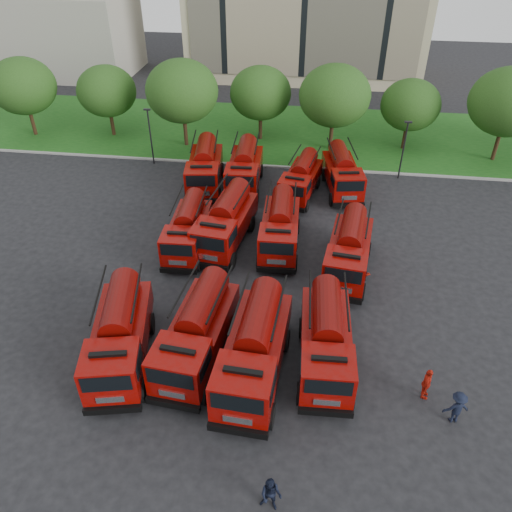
{
  "coord_description": "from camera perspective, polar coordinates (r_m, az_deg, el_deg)",
  "views": [
    {
      "loc": [
        4.94,
        -23.33,
        20.01
      ],
      "look_at": [
        1.58,
        1.56,
        1.8
      ],
      "focal_mm": 35.0,
      "sensor_mm": 36.0,
      "label": 1
    }
  ],
  "objects": [
    {
      "name": "firefighter_2",
      "position": [
        26.81,
        18.51,
        -14.95
      ],
      "size": [
        0.85,
        1.2,
        1.85
      ],
      "primitive_type": "imported",
      "rotation": [
        0.0,
        0.0,
        1.33
      ],
      "color": "#B51C0D",
      "rests_on": "ground"
    },
    {
      "name": "fire_truck_2",
      "position": [
        25.09,
        -0.17,
        -10.53
      ],
      "size": [
        3.28,
        8.1,
        3.62
      ],
      "rotation": [
        0.0,
        0.0,
        -0.06
      ],
      "color": "black",
      "rests_on": "ground"
    },
    {
      "name": "tree_2",
      "position": [
        48.91,
        -8.46,
        18.14
      ],
      "size": [
        6.72,
        6.72,
        8.22
      ],
      "color": "#382314",
      "rests_on": "ground"
    },
    {
      "name": "firefighter_1",
      "position": [
        22.53,
        1.66,
        -26.73
      ],
      "size": [
        0.97,
        0.64,
        1.84
      ],
      "primitive_type": "imported",
      "rotation": [
        0.0,
        0.0,
        -0.18
      ],
      "color": "black",
      "rests_on": "ground"
    },
    {
      "name": "ground",
      "position": [
        31.14,
        -3.28,
        -4.13
      ],
      "size": [
        140.0,
        140.0,
        0.0
      ],
      "primitive_type": "plane",
      "color": "black",
      "rests_on": "ground"
    },
    {
      "name": "tree_4",
      "position": [
        48.17,
        8.99,
        17.64
      ],
      "size": [
        6.55,
        6.55,
        8.01
      ],
      "color": "#382314",
      "rests_on": "ground"
    },
    {
      "name": "tree_0",
      "position": [
        55.83,
        -25.1,
        17.19
      ],
      "size": [
        6.3,
        6.3,
        7.7
      ],
      "color": "#382314",
      "rests_on": "ground"
    },
    {
      "name": "fire_truck_1",
      "position": [
        26.2,
        -6.74,
        -8.57
      ],
      "size": [
        3.37,
        7.86,
        3.48
      ],
      "rotation": [
        0.0,
        0.0,
        -0.09
      ],
      "color": "black",
      "rests_on": "ground"
    },
    {
      "name": "firefighter_3",
      "position": [
        26.35,
        21.5,
        -17.04
      ],
      "size": [
        1.3,
        0.85,
        1.86
      ],
      "primitive_type": "imported",
      "rotation": [
        0.0,
        0.0,
        3.35
      ],
      "color": "black",
      "rests_on": "ground"
    },
    {
      "name": "lamp_post_1",
      "position": [
        44.56,
        16.53,
        11.87
      ],
      "size": [
        0.6,
        0.25,
        5.11
      ],
      "color": "black",
      "rests_on": "ground"
    },
    {
      "name": "tree_1",
      "position": [
        53.15,
        -16.71,
        17.61
      ],
      "size": [
        5.71,
        5.71,
        6.98
      ],
      "color": "#382314",
      "rests_on": "ground"
    },
    {
      "name": "firefighter_5",
      "position": [
        32.04,
        11.27,
        -3.55
      ],
      "size": [
        1.74,
        0.86,
        1.82
      ],
      "primitive_type": "imported",
      "rotation": [
        0.0,
        0.0,
        3.22
      ],
      "color": "#B51C0D",
      "rests_on": "ground"
    },
    {
      "name": "curb",
      "position": [
        46.07,
        0.77,
        10.29
      ],
      "size": [
        70.0,
        0.3,
        0.14
      ],
      "primitive_type": "cube",
      "color": "gray",
      "rests_on": "ground"
    },
    {
      "name": "side_building",
      "position": [
        77.33,
        -21.05,
        22.63
      ],
      "size": [
        18.0,
        12.0,
        10.0
      ],
      "primitive_type": "cube",
      "color": "#9B9689",
      "rests_on": "ground"
    },
    {
      "name": "fire_truck_3",
      "position": [
        25.97,
        8.01,
        -9.4
      ],
      "size": [
        2.94,
        7.45,
        3.35
      ],
      "rotation": [
        0.0,
        0.0,
        0.04
      ],
      "color": "black",
      "rests_on": "ground"
    },
    {
      "name": "tree_6",
      "position": [
        50.24,
        26.98,
        15.41
      ],
      "size": [
        6.89,
        6.89,
        8.42
      ],
      "color": "#382314",
      "rests_on": "ground"
    },
    {
      "name": "fire_truck_0",
      "position": [
        26.8,
        -15.29,
        -8.63
      ],
      "size": [
        4.2,
        8.04,
        3.49
      ],
      "rotation": [
        0.0,
        0.0,
        0.22
      ],
      "color": "black",
      "rests_on": "ground"
    },
    {
      "name": "fire_truck_9",
      "position": [
        41.94,
        -1.31,
        10.03
      ],
      "size": [
        3.01,
        7.51,
        3.36
      ],
      "rotation": [
        0.0,
        0.0,
        0.05
      ],
      "color": "black",
      "rests_on": "ground"
    },
    {
      "name": "fire_truck_10",
      "position": [
        40.79,
        5.16,
        8.81
      ],
      "size": [
        3.41,
        6.89,
        3.0
      ],
      "rotation": [
        0.0,
        0.0,
        -0.18
      ],
      "color": "black",
      "rests_on": "ground"
    },
    {
      "name": "firefighter_0",
      "position": [
        25.07,
        -2.96,
        -17.11
      ],
      "size": [
        0.73,
        0.72,
        1.63
      ],
      "primitive_type": "imported",
      "rotation": [
        0.0,
        0.0,
        0.75
      ],
      "color": "#B51C0D",
      "rests_on": "ground"
    },
    {
      "name": "fire_truck_4",
      "position": [
        34.35,
        -7.79,
        3.11
      ],
      "size": [
        2.76,
        6.97,
        3.13
      ],
      "rotation": [
        0.0,
        0.0,
        0.04
      ],
      "color": "black",
      "rests_on": "ground"
    },
    {
      "name": "fire_truck_7",
      "position": [
        32.35,
        10.57,
        0.72
      ],
      "size": [
        3.42,
        7.58,
        3.33
      ],
      "rotation": [
        0.0,
        0.0,
        -0.12
      ],
      "color": "black",
      "rests_on": "ground"
    },
    {
      "name": "fire_truck_5",
      "position": [
        34.55,
        -3.45,
        3.95
      ],
      "size": [
        3.6,
        7.9,
        3.47
      ],
      "rotation": [
        0.0,
        0.0,
        -0.13
      ],
      "color": "black",
      "rests_on": "ground"
    },
    {
      "name": "firefighter_4",
      "position": [
        30.3,
        -13.66,
        -6.66
      ],
      "size": [
        1.0,
        0.9,
        1.71
      ],
      "primitive_type": "imported",
      "rotation": [
        0.0,
        0.0,
        2.6
      ],
      "color": "black",
      "rests_on": "ground"
    },
    {
      "name": "tree_3",
      "position": [
        50.11,
        0.52,
        18.13
      ],
      "size": [
        5.88,
        5.88,
        7.19
      ],
      "color": "#382314",
      "rests_on": "ground"
    },
    {
      "name": "fire_truck_11",
      "position": [
        41.92,
        9.82,
        9.36
      ],
      "size": [
        3.54,
        7.34,
        3.2
      ],
      "rotation": [
        0.0,
        0.0,
        0.17
      ],
      "color": "black",
      "rests_on": "ground"
    },
    {
      "name": "fire_truck_8",
      "position": [
        42.2,
        -5.87,
        10.08
      ],
      "size": [
        3.62,
        7.86,
        3.45
      ],
      "rotation": [
        0.0,
        0.0,
        0.14
      ],
      "color": "black",
      "rests_on": "ground"
    },
    {
      "name": "lamp_post_0",
      "position": [
        46.47,
        -12.0,
        13.56
      ],
      "size": [
        0.6,
        0.25,
        5.11
      ],
      "color": "black",
      "rests_on": "ground"
    },
    {
      "name": "lawn",
      "position": [
        53.45,
        1.87,
        14.0
      ],
      "size": [
        70.0,
        16.0,
        0.12
      ],
      "primitive_type": "cube",
      "color": "#154B14",
      "rests_on": "ground"
    },
    {
      "name": "tree_5",
      "position": [
        50.04,
        17.24,
        16.16
      ],
      "size": [
        5.46,
        5.46,
        6.68
      ],
      "color": "#382314",
      "rests_on": "ground"
    },
    {
      "name": "fire_truck_6",
      "position": [
        34.18,
        2.75,
        3.39
      ],
      "size": [
        2.84,
        7.26,
        3.27
      ],
      "rotation": [
        0.0,
        0.0,
        0.03
      ],
      "color": "black",
      "rests_on": "ground"
    }
  ]
}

